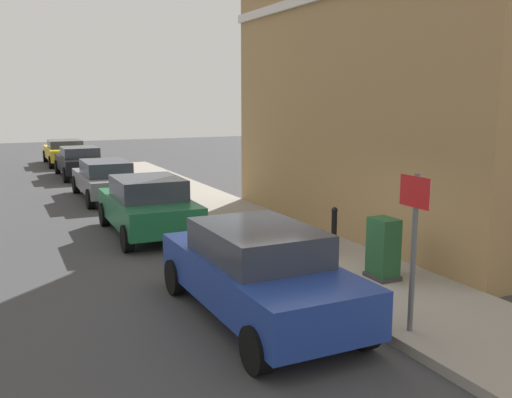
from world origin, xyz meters
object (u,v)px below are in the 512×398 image
car_yellow (65,151)px  utility_cabinet (383,251)px  street_sign (414,229)px  car_blue (258,271)px  car_grey (105,179)px  bollard_near_cabinet (334,229)px  car_black (80,161)px  car_green (148,205)px

car_yellow → utility_cabinet: 23.57m
street_sign → car_blue: bearing=133.2°
car_grey → bollard_near_cabinet: car_grey is taller
car_yellow → bollard_near_cabinet: (2.85, -21.60, 0.01)m
car_blue → car_black: bearing=-0.5°
car_grey → car_green: bearing=-179.7°
car_blue → street_sign: bearing=-137.2°
utility_cabinet → street_sign: 2.63m
utility_cabinet → car_yellow: bearing=96.7°
car_green → car_blue: bearing=-178.1°
car_blue → car_yellow: bearing=-0.6°
car_green → bollard_near_cabinet: bearing=-142.9°
car_green → car_black: car_green is taller
car_yellow → street_sign: bearing=-175.8°
car_blue → car_grey: bearing=-0.2°
car_grey → car_black: same height
car_green → car_yellow: size_ratio=0.92×
car_grey → utility_cabinet: car_grey is taller
car_yellow → bollard_near_cabinet: 21.78m
car_green → car_grey: car_green is taller
car_grey → car_blue: bearing=-179.1°
car_green → street_sign: bearing=-166.9°
utility_cabinet → car_black: bearing=98.9°
car_yellow → street_sign: street_sign is taller
car_blue → utility_cabinet: (2.80, 0.42, -0.11)m
car_green → bollard_near_cabinet: car_green is taller
car_grey → bollard_near_cabinet: (2.96, -9.95, -0.01)m
utility_cabinet → street_sign: size_ratio=0.50×
car_yellow → utility_cabinet: bearing=-172.6°
car_black → car_green: bearing=179.9°
car_green → car_grey: bearing=0.9°
car_grey → street_sign: (1.68, -13.90, 0.94)m
car_grey → car_yellow: (0.12, 11.65, -0.02)m
bollard_near_cabinet → street_sign: size_ratio=0.45×
car_yellow → car_green: bearing=-179.8°
street_sign → car_grey: bearing=96.9°
car_grey → utility_cabinet: 12.10m
car_black → car_yellow: size_ratio=0.94×
street_sign → utility_cabinet: bearing=61.2°
car_black → car_grey: bearing=179.7°
car_grey → car_yellow: size_ratio=0.99×
car_green → car_black: size_ratio=0.99×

